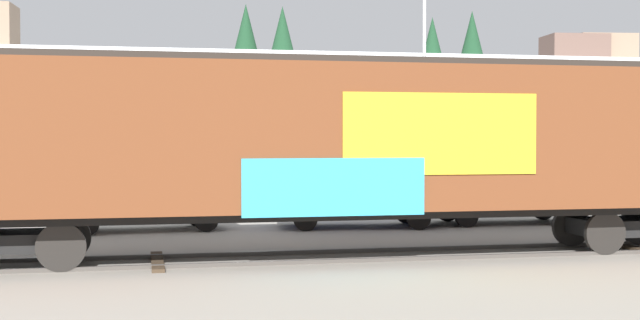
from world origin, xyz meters
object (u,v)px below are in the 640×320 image
(parked_car_white, at_px, (142,198))
(parked_car_blue, at_px, (357,196))
(freight_car, at_px, (343,141))
(flagpole, at_px, (421,45))
(parked_car_black, at_px, (505,193))

(parked_car_white, xyz_separation_m, parked_car_blue, (5.87, -0.28, -0.00))
(parked_car_white, distance_m, parked_car_blue, 5.88)
(freight_car, distance_m, parked_car_white, 7.49)
(flagpole, bearing_deg, freight_car, -115.46)
(freight_car, bearing_deg, parked_car_white, 124.44)
(freight_car, xyz_separation_m, flagpole, (5.42, 11.38, 3.32))
(flagpole, xyz_separation_m, parked_car_blue, (-3.69, -5.62, -4.87))
(freight_car, relative_size, parked_car_black, 3.98)
(flagpole, bearing_deg, parked_car_black, -82.03)
(freight_car, relative_size, flagpole, 2.04)
(freight_car, bearing_deg, parked_car_blue, 73.27)
(freight_car, xyz_separation_m, parked_car_blue, (1.73, 5.76, -1.55))
(parked_car_blue, height_order, parked_car_black, parked_car_black)
(parked_car_blue, bearing_deg, parked_car_black, 1.53)
(freight_car, xyz_separation_m, parked_car_black, (6.19, 5.88, -1.53))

